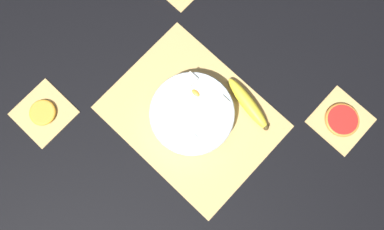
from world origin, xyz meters
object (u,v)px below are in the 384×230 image
fruit_salad_bowl (192,114)px  grapefruit_slice (342,120)px  orange_slice_whole (43,113)px  whole_banana (248,104)px

fruit_salad_bowl → grapefruit_slice: fruit_salad_bowl is taller
orange_slice_whole → grapefruit_slice: bearing=-138.2°
grapefruit_slice → fruit_salad_bowl: bearing=41.7°
orange_slice_whole → grapefruit_slice: 0.87m
fruit_salad_bowl → whole_banana: 0.17m
fruit_salad_bowl → orange_slice_whole: size_ratio=3.08×
orange_slice_whole → grapefruit_slice: (-0.65, -0.58, 0.00)m
whole_banana → fruit_salad_bowl: bearing=54.8°
whole_banana → orange_slice_whole: 0.60m
fruit_salad_bowl → grapefruit_slice: 0.44m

